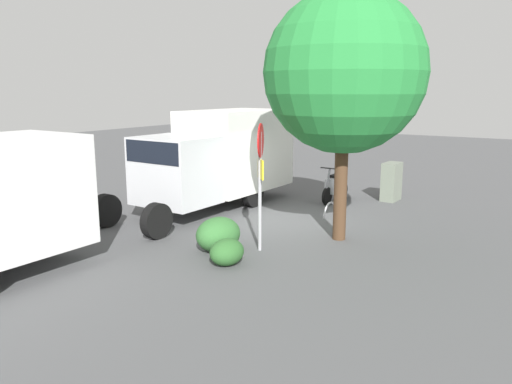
{
  "coord_description": "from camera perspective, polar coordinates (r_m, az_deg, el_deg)",
  "views": [
    {
      "loc": [
        11.86,
        6.42,
        3.63
      ],
      "look_at": [
        1.28,
        -0.18,
        1.08
      ],
      "focal_mm": 35.17,
      "sensor_mm": 36.0,
      "label": 1
    }
  ],
  "objects": [
    {
      "name": "bike_rack_hoop",
      "position": [
        14.87,
        8.38,
        -2.7
      ],
      "size": [
        0.85,
        0.07,
        0.85
      ],
      "primitive_type": "torus",
      "rotation": [
        1.57,
        0.0,
        -0.02
      ],
      "color": "#B7B7BC",
      "rests_on": "ground"
    },
    {
      "name": "box_truck_near",
      "position": [
        15.71,
        -4.35,
        4.2
      ],
      "size": [
        6.94,
        2.46,
        2.99
      ],
      "rotation": [
        0.0,
        0.0,
        -0.04
      ],
      "color": "black",
      "rests_on": "ground"
    },
    {
      "name": "utility_cabinet",
      "position": [
        17.25,
        15.15,
        1.15
      ],
      "size": [
        0.81,
        0.51,
        1.27
      ],
      "primitive_type": "cube",
      "rotation": [
        0.0,
        0.0,
        -0.05
      ],
      "color": "slate",
      "rests_on": "ground"
    },
    {
      "name": "shrub_mid_verge",
      "position": [
        11.52,
        -4.32,
        -4.81
      ],
      "size": [
        1.15,
        0.94,
        0.78
      ],
      "primitive_type": "ellipsoid",
      "color": "#316830",
      "rests_on": "ground"
    },
    {
      "name": "ground_plane",
      "position": [
        13.96,
        3.44,
        -3.54
      ],
      "size": [
        60.0,
        60.0,
        0.0
      ],
      "primitive_type": "plane",
      "color": "#4B4C4E"
    },
    {
      "name": "street_tree",
      "position": [
        12.12,
        10.03,
        13.22
      ],
      "size": [
        3.79,
        3.79,
        5.93
      ],
      "color": "#47301E",
      "rests_on": "ground"
    },
    {
      "name": "shrub_near_sign",
      "position": [
        10.63,
        -3.33,
        -6.83
      ],
      "size": [
        0.83,
        0.68,
        0.56
      ],
      "primitive_type": "ellipsoid",
      "color": "#2C5C29",
      "rests_on": "ground"
    },
    {
      "name": "stop_sign",
      "position": [
        11.17,
        0.49,
        2.85
      ],
      "size": [
        0.71,
        0.33,
        2.92
      ],
      "color": "#9E9EA3",
      "rests_on": "ground"
    },
    {
      "name": "motorcycle",
      "position": [
        16.78,
        9.08,
        0.73
      ],
      "size": [
        1.81,
        0.55,
        1.2
      ],
      "rotation": [
        0.0,
        0.0,
        -0.03
      ],
      "color": "black",
      "rests_on": "ground"
    }
  ]
}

